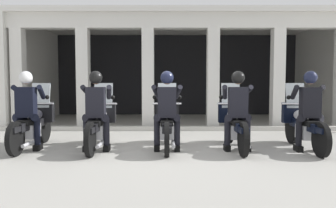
{
  "coord_description": "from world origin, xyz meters",
  "views": [
    {
      "loc": [
        0.02,
        -6.78,
        1.34
      ],
      "look_at": [
        0.0,
        0.18,
        0.9
      ],
      "focal_mm": 35.09,
      "sensor_mm": 36.0,
      "label": 1
    }
  ],
  "objects_px": {
    "motorcycle_far_left": "(34,124)",
    "police_officer_far_right": "(311,104)",
    "motorcycle_left": "(100,124)",
    "motorcycle_far_right": "(304,124)",
    "police_officer_center": "(168,104)",
    "motorcycle_right": "(235,124)",
    "police_officer_left": "(97,104)",
    "police_officer_right": "(239,104)",
    "motorcycle_center": "(168,124)",
    "police_officer_far_left": "(28,104)"
  },
  "relations": [
    {
      "from": "motorcycle_left",
      "to": "motorcycle_right",
      "type": "distance_m",
      "value": 2.79
    },
    {
      "from": "police_officer_far_left",
      "to": "police_officer_far_right",
      "type": "xyz_separation_m",
      "value": [
        5.58,
        -0.1,
        0.0
      ]
    },
    {
      "from": "motorcycle_left",
      "to": "police_officer_left",
      "type": "relative_size",
      "value": 1.29
    },
    {
      "from": "motorcycle_left",
      "to": "police_officer_far_right",
      "type": "distance_m",
      "value": 4.22
    },
    {
      "from": "police_officer_far_left",
      "to": "police_officer_center",
      "type": "height_order",
      "value": "same"
    },
    {
      "from": "police_officer_left",
      "to": "police_officer_right",
      "type": "bearing_deg",
      "value": 7.72
    },
    {
      "from": "police_officer_right",
      "to": "motorcycle_far_right",
      "type": "relative_size",
      "value": 0.78
    },
    {
      "from": "police_officer_left",
      "to": "police_officer_center",
      "type": "height_order",
      "value": "same"
    },
    {
      "from": "police_officer_far_left",
      "to": "police_officer_left",
      "type": "bearing_deg",
      "value": 5.06
    },
    {
      "from": "motorcycle_center",
      "to": "motorcycle_far_right",
      "type": "relative_size",
      "value": 1.0
    },
    {
      "from": "motorcycle_center",
      "to": "police_officer_center",
      "type": "distance_m",
      "value": 0.52
    },
    {
      "from": "motorcycle_left",
      "to": "police_officer_right",
      "type": "height_order",
      "value": "police_officer_right"
    },
    {
      "from": "police_officer_center",
      "to": "motorcycle_right",
      "type": "bearing_deg",
      "value": 12.81
    },
    {
      "from": "police_officer_far_left",
      "to": "police_officer_right",
      "type": "bearing_deg",
      "value": 7.32
    },
    {
      "from": "motorcycle_far_left",
      "to": "police_officer_far_right",
      "type": "relative_size",
      "value": 1.29
    },
    {
      "from": "police_officer_center",
      "to": "motorcycle_right",
      "type": "relative_size",
      "value": 0.78
    },
    {
      "from": "motorcycle_left",
      "to": "motorcycle_center",
      "type": "height_order",
      "value": "same"
    },
    {
      "from": "police_officer_far_left",
      "to": "police_officer_left",
      "type": "relative_size",
      "value": 1.0
    },
    {
      "from": "motorcycle_left",
      "to": "motorcycle_right",
      "type": "bearing_deg",
      "value": 7.72
    },
    {
      "from": "motorcycle_center",
      "to": "motorcycle_far_left",
      "type": "bearing_deg",
      "value": -179.69
    },
    {
      "from": "police_officer_center",
      "to": "motorcycle_far_right",
      "type": "bearing_deg",
      "value": 5.88
    },
    {
      "from": "motorcycle_center",
      "to": "police_officer_right",
      "type": "relative_size",
      "value": 1.29
    },
    {
      "from": "motorcycle_left",
      "to": "motorcycle_center",
      "type": "bearing_deg",
      "value": 8.16
    },
    {
      "from": "motorcycle_far_left",
      "to": "police_officer_left",
      "type": "relative_size",
      "value": 1.29
    },
    {
      "from": "police_officer_left",
      "to": "motorcycle_left",
      "type": "bearing_deg",
      "value": 96.92
    },
    {
      "from": "police_officer_left",
      "to": "police_officer_right",
      "type": "xyz_separation_m",
      "value": [
        2.79,
        0.03,
        0.0
      ]
    },
    {
      "from": "motorcycle_left",
      "to": "motorcycle_far_right",
      "type": "bearing_deg",
      "value": 6.72
    },
    {
      "from": "police_officer_center",
      "to": "motorcycle_right",
      "type": "xyz_separation_m",
      "value": [
        1.4,
        0.29,
        -0.44
      ]
    },
    {
      "from": "police_officer_left",
      "to": "motorcycle_right",
      "type": "xyz_separation_m",
      "value": [
        2.79,
        0.31,
        -0.44
      ]
    },
    {
      "from": "police_officer_far_left",
      "to": "motorcycle_far_left",
      "type": "bearing_deg",
      "value": 97.66
    },
    {
      "from": "police_officer_far_left",
      "to": "police_officer_center",
      "type": "relative_size",
      "value": 1.0
    },
    {
      "from": "motorcycle_left",
      "to": "motorcycle_right",
      "type": "relative_size",
      "value": 1.0
    },
    {
      "from": "police_officer_far_left",
      "to": "motorcycle_far_right",
      "type": "bearing_deg",
      "value": 9.77
    },
    {
      "from": "motorcycle_left",
      "to": "police_officer_far_right",
      "type": "bearing_deg",
      "value": 2.85
    },
    {
      "from": "police_officer_left",
      "to": "motorcycle_far_left",
      "type": "bearing_deg",
      "value": 172.96
    },
    {
      "from": "motorcycle_far_left",
      "to": "motorcycle_right",
      "type": "xyz_separation_m",
      "value": [
        4.19,
        -0.04,
        0.0
      ]
    },
    {
      "from": "police_officer_far_right",
      "to": "police_officer_center",
      "type": "bearing_deg",
      "value": 177.76
    },
    {
      "from": "police_officer_far_left",
      "to": "police_officer_far_right",
      "type": "height_order",
      "value": "same"
    },
    {
      "from": "motorcycle_center",
      "to": "police_officer_right",
      "type": "xyz_separation_m",
      "value": [
        1.39,
        -0.28,
        0.44
      ]
    },
    {
      "from": "police_officer_center",
      "to": "police_officer_right",
      "type": "height_order",
      "value": "same"
    },
    {
      "from": "motorcycle_right",
      "to": "motorcycle_far_right",
      "type": "height_order",
      "value": "same"
    },
    {
      "from": "police_officer_far_left",
      "to": "motorcycle_left",
      "type": "height_order",
      "value": "police_officer_far_left"
    },
    {
      "from": "police_officer_right",
      "to": "motorcycle_far_right",
      "type": "distance_m",
      "value": 1.48
    },
    {
      "from": "motorcycle_right",
      "to": "police_officer_far_right",
      "type": "bearing_deg",
      "value": -15.76
    },
    {
      "from": "police_officer_left",
      "to": "police_officer_far_right",
      "type": "bearing_deg",
      "value": 6.72
    },
    {
      "from": "police_officer_left",
      "to": "motorcycle_center",
      "type": "xyz_separation_m",
      "value": [
        1.4,
        0.31,
        -0.44
      ]
    },
    {
      "from": "motorcycle_left",
      "to": "motorcycle_far_right",
      "type": "height_order",
      "value": "same"
    },
    {
      "from": "motorcycle_left",
      "to": "police_officer_left",
      "type": "bearing_deg",
      "value": -83.08
    },
    {
      "from": "motorcycle_center",
      "to": "police_officer_right",
      "type": "distance_m",
      "value": 1.49
    },
    {
      "from": "police_officer_center",
      "to": "police_officer_far_left",
      "type": "bearing_deg",
      "value": -179.69
    }
  ]
}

